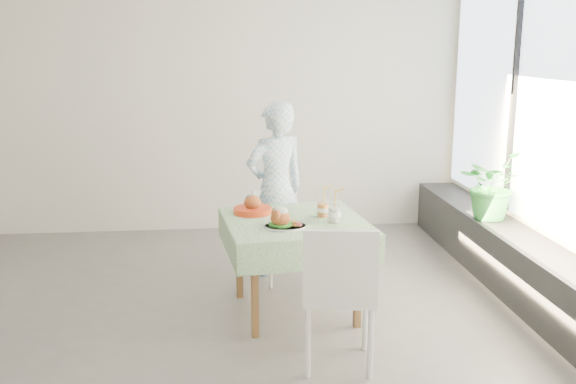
{
  "coord_description": "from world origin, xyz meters",
  "views": [
    {
      "loc": [
        0.39,
        -4.61,
        2.01
      ],
      "look_at": [
        0.85,
        0.1,
        0.95
      ],
      "focal_mm": 40.0,
      "sensor_mm": 36.0,
      "label": 1
    }
  ],
  "objects": [
    {
      "name": "floor",
      "position": [
        0.0,
        0.0,
        0.0
      ],
      "size": [
        6.0,
        6.0,
        0.0
      ],
      "primitive_type": "plane",
      "color": "#5A5856",
      "rests_on": "ground"
    },
    {
      "name": "wall_back",
      "position": [
        0.0,
        2.5,
        1.4
      ],
      "size": [
        6.0,
        0.02,
        2.8
      ],
      "primitive_type": "cube",
      "color": "silver",
      "rests_on": "ground"
    },
    {
      "name": "wall_front",
      "position": [
        0.0,
        -2.5,
        1.4
      ],
      "size": [
        6.0,
        0.02,
        2.8
      ],
      "primitive_type": "cube",
      "color": "silver",
      "rests_on": "ground"
    },
    {
      "name": "wall_right",
      "position": [
        3.0,
        0.0,
        1.4
      ],
      "size": [
        0.02,
        5.0,
        2.8
      ],
      "primitive_type": "cube",
      "color": "silver",
      "rests_on": "ground"
    },
    {
      "name": "window_pane",
      "position": [
        2.97,
        0.0,
        1.65
      ],
      "size": [
        0.01,
        4.8,
        2.18
      ],
      "primitive_type": "cube",
      "color": "#D1E0F9",
      "rests_on": "ground"
    },
    {
      "name": "window_ledge",
      "position": [
        2.8,
        0.0,
        0.25
      ],
      "size": [
        0.4,
        4.8,
        0.5
      ],
      "primitive_type": "cube",
      "color": "black",
      "rests_on": "ground"
    },
    {
      "name": "cafe_table",
      "position": [
        0.9,
        0.05,
        0.46
      ],
      "size": [
        1.16,
        1.16,
        0.74
      ],
      "color": "brown",
      "rests_on": "ground"
    },
    {
      "name": "chair_far",
      "position": [
        0.84,
        0.79,
        0.25
      ],
      "size": [
        0.48,
        0.48,
        0.8
      ],
      "color": "white",
      "rests_on": "ground"
    },
    {
      "name": "chair_near",
      "position": [
        1.08,
        -0.83,
        0.3
      ],
      "size": [
        0.51,
        0.51,
        0.96
      ],
      "color": "white",
      "rests_on": "ground"
    },
    {
      "name": "diner",
      "position": [
        0.83,
        0.95,
        0.79
      ],
      "size": [
        0.68,
        0.58,
        1.57
      ],
      "primitive_type": "imported",
      "rotation": [
        0.0,
        0.0,
        3.56
      ],
      "color": "#88BBD9",
      "rests_on": "ground"
    },
    {
      "name": "main_dish",
      "position": [
        0.79,
        -0.16,
        0.79
      ],
      "size": [
        0.31,
        0.31,
        0.16
      ],
      "color": "white",
      "rests_on": "cafe_table"
    },
    {
      "name": "juice_cup_orange",
      "position": [
        1.13,
        0.12,
        0.81
      ],
      "size": [
        0.1,
        0.1,
        0.28
      ],
      "color": "white",
      "rests_on": "cafe_table"
    },
    {
      "name": "juice_cup_lemonade",
      "position": [
        1.19,
        -0.04,
        0.81
      ],
      "size": [
        0.11,
        0.11,
        0.3
      ],
      "color": "white",
      "rests_on": "cafe_table"
    },
    {
      "name": "second_dish",
      "position": [
        0.59,
        0.28,
        0.78
      ],
      "size": [
        0.3,
        0.3,
        0.14
      ],
      "color": "#BB3313",
      "rests_on": "cafe_table"
    },
    {
      "name": "potted_plant",
      "position": [
        2.76,
        0.83,
        0.82
      ],
      "size": [
        0.75,
        0.75,
        0.63
      ],
      "primitive_type": "imported",
      "rotation": [
        0.0,
        0.0,
        0.75
      ],
      "color": "#2A7F39",
      "rests_on": "window_ledge"
    }
  ]
}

